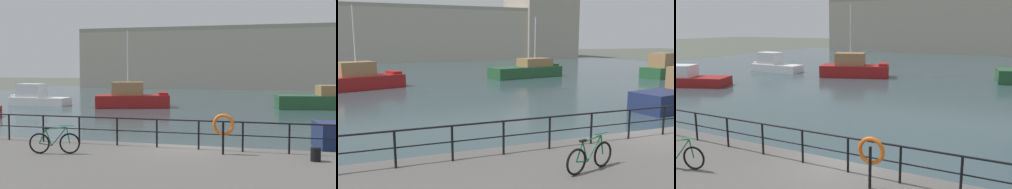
% 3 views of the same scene
% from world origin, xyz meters
% --- Properties ---
extents(ground_plane, '(240.00, 240.00, 0.00)m').
position_xyz_m(ground_plane, '(0.00, 0.00, 0.00)').
color(ground_plane, '#4C5147').
extents(water_basin, '(80.00, 60.00, 0.01)m').
position_xyz_m(water_basin, '(0.00, 30.20, 0.01)').
color(water_basin, '#33474C').
rests_on(water_basin, ground_plane).
extents(harbor_building, '(66.04, 15.17, 15.36)m').
position_xyz_m(harbor_building, '(6.34, 63.23, 5.62)').
color(harbor_building, '#A89E8E').
rests_on(harbor_building, ground_plane).
extents(moored_green_narrowboat, '(7.26, 4.80, 7.10)m').
position_xyz_m(moored_green_narrowboat, '(-10.43, 22.13, 0.89)').
color(moored_green_narrowboat, maroon).
rests_on(moored_green_narrowboat, water_basin).
extents(moored_white_yacht, '(8.74, 4.31, 6.73)m').
position_xyz_m(moored_white_yacht, '(6.99, 25.48, 0.85)').
color(moored_white_yacht, '#23512D').
rests_on(moored_white_yacht, water_basin).
extents(moored_blue_motorboat, '(6.00, 2.10, 2.11)m').
position_xyz_m(moored_blue_motorboat, '(-20.34, 21.87, 0.81)').
color(moored_blue_motorboat, white).
rests_on(moored_blue_motorboat, water_basin).
extents(quay_railing, '(22.27, 0.07, 1.08)m').
position_xyz_m(quay_railing, '(-1.07, -0.75, 1.52)').
color(quay_railing, black).
rests_on(quay_railing, quay_promenade).
extents(parked_bicycle, '(1.73, 0.50, 0.98)m').
position_xyz_m(parked_bicycle, '(-4.13, -2.83, 1.17)').
color(parked_bicycle, black).
rests_on(parked_bicycle, quay_promenade).
extents(mooring_bollard, '(0.32, 0.32, 0.44)m').
position_xyz_m(mooring_bollard, '(4.50, -1.72, 1.00)').
color(mooring_bollard, black).
rests_on(mooring_bollard, quay_promenade).
extents(life_ring_stand, '(0.75, 0.16, 1.40)m').
position_xyz_m(life_ring_stand, '(1.50, -1.36, 1.76)').
color(life_ring_stand, black).
rests_on(life_ring_stand, quay_promenade).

